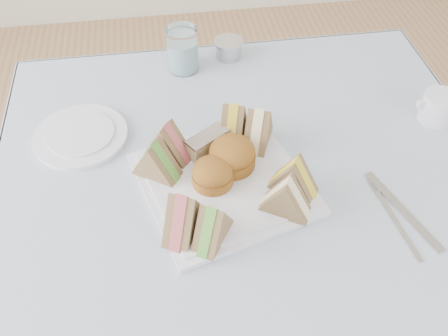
{
  "coord_description": "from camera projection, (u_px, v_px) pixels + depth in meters",
  "views": [
    {
      "loc": [
        -0.15,
        -0.61,
        1.48
      ],
      "look_at": [
        -0.05,
        0.02,
        0.8
      ],
      "focal_mm": 40.0,
      "sensor_mm": 36.0,
      "label": 1
    }
  ],
  "objects": [
    {
      "name": "sandwich_fl_b",
      "position": [
        212.0,
        222.0,
        0.85
      ],
      "size": [
        0.09,
        0.1,
        0.08
      ],
      "primitive_type": null,
      "rotation": [
        0.0,
        0.0,
        1.01
      ],
      "color": "#846A4C",
      "rests_on": "serving_plate"
    },
    {
      "name": "scone_left",
      "position": [
        213.0,
        174.0,
        0.95
      ],
      "size": [
        0.09,
        0.09,
        0.05
      ],
      "primitive_type": "cylinder",
      "rotation": [
        0.0,
        0.0,
        0.18
      ],
      "color": "brown",
      "rests_on": "serving_plate"
    },
    {
      "name": "fork",
      "position": [
        398.0,
        225.0,
        0.91
      ],
      "size": [
        0.03,
        0.16,
        0.0
      ],
      "primitive_type": "cube",
      "rotation": [
        0.0,
        0.0,
        0.11
      ],
      "color": "#B7B7B9",
      "rests_on": "tablecloth"
    },
    {
      "name": "sandwich_bl_b",
      "position": [
        168.0,
        140.0,
        0.98
      ],
      "size": [
        0.11,
        0.09,
        0.09
      ],
      "primitive_type": null,
      "rotation": [
        0.0,
        0.0,
        2.52
      ],
      "color": "#846A4C",
      "rests_on": "serving_plate"
    },
    {
      "name": "table",
      "position": [
        247.0,
        289.0,
        1.24
      ],
      "size": [
        0.9,
        0.9,
        0.74
      ],
      "primitive_type": "cube",
      "color": "brown",
      "rests_on": "floor"
    },
    {
      "name": "knife",
      "position": [
        402.0,
        210.0,
        0.93
      ],
      "size": [
        0.08,
        0.2,
        0.0
      ],
      "primitive_type": "cube",
      "rotation": [
        0.0,
        0.0,
        0.31
      ],
      "color": "#B7B7B9",
      "rests_on": "tablecloth"
    },
    {
      "name": "sandwich_br_b",
      "position": [
        234.0,
        120.0,
        1.03
      ],
      "size": [
        0.08,
        0.11,
        0.09
      ],
      "primitive_type": null,
      "rotation": [
        0.0,
        0.0,
        -1.93
      ],
      "color": "#846A4C",
      "rests_on": "serving_plate"
    },
    {
      "name": "side_plate",
      "position": [
        81.0,
        136.0,
        1.07
      ],
      "size": [
        0.2,
        0.2,
        0.01
      ],
      "primitive_type": "cylinder",
      "rotation": [
        0.0,
        0.0,
        0.01
      ],
      "color": "white",
      "rests_on": "tablecloth"
    },
    {
      "name": "water_glass",
      "position": [
        183.0,
        50.0,
        1.2
      ],
      "size": [
        0.1,
        0.1,
        0.11
      ],
      "primitive_type": "cylinder",
      "rotation": [
        0.0,
        0.0,
        0.4
      ],
      "color": "white",
      "rests_on": "tablecloth"
    },
    {
      "name": "pastry_slice",
      "position": [
        208.0,
        143.0,
        1.01
      ],
      "size": [
        0.1,
        0.08,
        0.04
      ],
      "primitive_type": "cube",
      "rotation": [
        0.0,
        0.0,
        0.58
      ],
      "color": "beige",
      "rests_on": "serving_plate"
    },
    {
      "name": "sandwich_bl_a",
      "position": [
        156.0,
        159.0,
        0.95
      ],
      "size": [
        0.1,
        0.09,
        0.09
      ],
      "primitive_type": null,
      "rotation": [
        0.0,
        0.0,
        2.53
      ],
      "color": "#846A4C",
      "rests_on": "serving_plate"
    },
    {
      "name": "serving_plate",
      "position": [
        224.0,
        183.0,
        0.97
      ],
      "size": [
        0.37,
        0.37,
        0.01
      ],
      "primitive_type": "cube",
      "rotation": [
        0.0,
        0.0,
        0.28
      ],
      "color": "white",
      "rests_on": "tablecloth"
    },
    {
      "name": "scone_right",
      "position": [
        232.0,
        155.0,
        0.97
      ],
      "size": [
        0.13,
        0.13,
        0.06
      ],
      "primitive_type": "cylinder",
      "rotation": [
        0.0,
        0.0,
        0.62
      ],
      "color": "brown",
      "rests_on": "serving_plate"
    },
    {
      "name": "sandwich_fl_a",
      "position": [
        183.0,
        212.0,
        0.86
      ],
      "size": [
        0.09,
        0.11,
        0.09
      ],
      "primitive_type": null,
      "rotation": [
        0.0,
        0.0,
        1.1
      ],
      "color": "#846A4C",
      "rests_on": "serving_plate"
    },
    {
      "name": "tea_strainer",
      "position": [
        229.0,
        49.0,
        1.26
      ],
      "size": [
        0.09,
        0.09,
        0.04
      ],
      "primitive_type": "cylinder",
      "rotation": [
        0.0,
        0.0,
        0.21
      ],
      "color": "#B7B7B9",
      "rests_on": "tablecloth"
    },
    {
      "name": "creamer_jug",
      "position": [
        438.0,
        107.0,
        1.09
      ],
      "size": [
        0.08,
        0.08,
        0.07
      ],
      "primitive_type": "cylinder",
      "rotation": [
        0.0,
        0.0,
        -0.02
      ],
      "color": "white",
      "rests_on": "tablecloth"
    },
    {
      "name": "sandwich_fr_a",
      "position": [
        294.0,
        175.0,
        0.92
      ],
      "size": [
        0.1,
        0.09,
        0.08
      ],
      "primitive_type": null,
      "rotation": [
        0.0,
        0.0,
        -0.61
      ],
      "color": "#846A4C",
      "rests_on": "serving_plate"
    },
    {
      "name": "sandwich_br_a",
      "position": [
        259.0,
        126.0,
        1.01
      ],
      "size": [
        0.08,
        0.11,
        0.09
      ],
      "primitive_type": null,
      "rotation": [
        0.0,
        0.0,
        -1.98
      ],
      "color": "#846A4C",
      "rests_on": "serving_plate"
    },
    {
      "name": "tablecloth",
      "position": [
        253.0,
        192.0,
        0.97
      ],
      "size": [
        1.02,
        1.02,
        0.01
      ],
      "primitive_type": "cube",
      "color": "#B3BED0",
      "rests_on": "table"
    },
    {
      "name": "sandwich_fr_b",
      "position": [
        287.0,
        195.0,
        0.89
      ],
      "size": [
        0.1,
        0.09,
        0.08
      ],
      "primitive_type": null,
      "rotation": [
        0.0,
        0.0,
        -0.54
      ],
      "color": "#846A4C",
      "rests_on": "serving_plate"
    }
  ]
}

